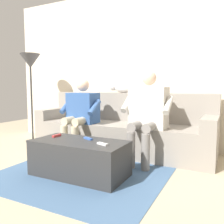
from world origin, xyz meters
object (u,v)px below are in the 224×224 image
object	(u,v)px
remote_red	(57,136)
remote_white	(102,144)
couch	(122,130)
remote_blue	(88,139)
person_right_seated	(81,111)
coffee_table	(80,158)
floor_lamp	(30,66)
person_left_seated	(147,111)
cat_on_backrest	(121,88)

from	to	relation	value
remote_red	remote_white	bearing A→B (deg)	83.37
remote_white	couch	bearing A→B (deg)	122.38
remote_blue	remote_white	bearing A→B (deg)	174.22
remote_blue	person_right_seated	bearing A→B (deg)	-28.13
coffee_table	floor_lamp	xyz separation A→B (m)	(1.64, -0.96, 1.12)
person_right_seated	remote_white	world-z (taller)	person_right_seated
person_right_seated	remote_white	distance (m)	1.17
person_left_seated	remote_white	distance (m)	0.88
person_right_seated	cat_on_backrest	size ratio (longest dim) A/B	1.92
remote_blue	person_left_seated	bearing A→B (deg)	-100.85
person_right_seated	remote_red	world-z (taller)	person_right_seated
couch	remote_white	world-z (taller)	couch
person_left_seated	floor_lamp	bearing A→B (deg)	-4.88
remote_white	floor_lamp	bearing A→B (deg)	170.55
floor_lamp	remote_red	bearing A→B (deg)	144.99
person_right_seated	remote_blue	size ratio (longest dim) A/B	8.09
person_left_seated	floor_lamp	world-z (taller)	floor_lamp
remote_red	cat_on_backrest	bearing A→B (deg)	172.18
cat_on_backrest	floor_lamp	world-z (taller)	floor_lamp
person_left_seated	person_right_seated	bearing A→B (deg)	0.21
cat_on_backrest	remote_red	world-z (taller)	cat_on_backrest
couch	cat_on_backrest	bearing A→B (deg)	-61.83
remote_blue	floor_lamp	size ratio (longest dim) A/B	0.09
remote_blue	remote_red	size ratio (longest dim) A/B	1.06
remote_blue	floor_lamp	xyz separation A→B (m)	(1.69, -0.86, 0.92)
person_left_seated	remote_white	xyz separation A→B (m)	(0.19, 0.82, -0.27)
remote_blue	couch	bearing A→B (deg)	-64.53
couch	person_left_seated	xyz separation A→B (m)	(-0.50, 0.35, 0.35)
coffee_table	person_right_seated	distance (m)	1.01
remote_red	person_right_seated	bearing A→B (deg)	-166.69
coffee_table	cat_on_backrest	bearing A→B (deg)	-84.64
remote_blue	coffee_table	bearing A→B (deg)	87.95
person_left_seated	cat_on_backrest	xyz separation A→B (m)	(0.63, -0.59, 0.29)
person_left_seated	remote_red	size ratio (longest dim) A/B	9.23
coffee_table	remote_white	size ratio (longest dim) A/B	8.00
coffee_table	person_left_seated	size ratio (longest dim) A/B	0.88
couch	person_right_seated	world-z (taller)	person_right_seated
couch	cat_on_backrest	size ratio (longest dim) A/B	4.70
floor_lamp	remote_white	bearing A→B (deg)	152.78
coffee_table	remote_red	xyz separation A→B (m)	(0.36, -0.06, 0.20)
couch	coffee_table	world-z (taller)	couch
cat_on_backrest	remote_blue	size ratio (longest dim) A/B	4.21
couch	person_right_seated	bearing A→B (deg)	35.56
person_left_seated	floor_lamp	distance (m)	2.25
person_left_seated	coffee_table	bearing A→B (deg)	57.28
couch	floor_lamp	bearing A→B (deg)	5.91
remote_white	remote_blue	world-z (taller)	same
couch	cat_on_backrest	world-z (taller)	cat_on_backrest
remote_white	floor_lamp	xyz separation A→B (m)	(1.95, -1.00, 0.92)
couch	cat_on_backrest	distance (m)	0.69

